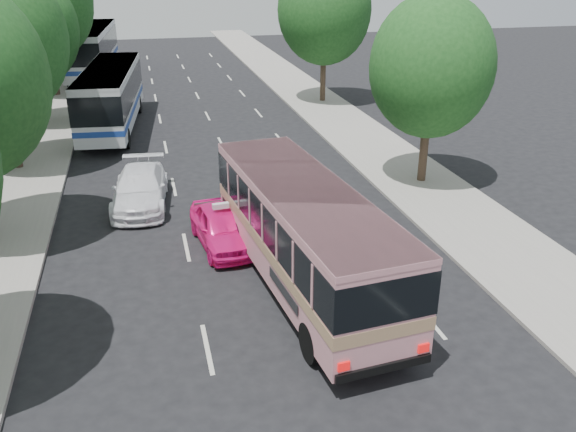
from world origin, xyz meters
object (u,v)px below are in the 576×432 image
object	(u,v)px
pink_taxi	(222,227)
pink_bus	(304,227)
tour_coach_front	(111,93)
white_pickup	(140,188)
tour_coach_rear	(92,47)

from	to	relation	value
pink_taxi	pink_bus	bearing A→B (deg)	-66.98
tour_coach_front	pink_taxi	bearing A→B (deg)	-71.35
white_pickup	tour_coach_rear	distance (m)	29.05
pink_bus	white_pickup	distance (m)	9.14
tour_coach_rear	pink_bus	bearing A→B (deg)	-74.05
pink_bus	tour_coach_rear	size ratio (longest dim) A/B	0.78
white_pickup	tour_coach_front	bearing A→B (deg)	101.33
pink_taxi	white_pickup	xyz separation A→B (m)	(-2.62, 4.36, 0.03)
pink_bus	white_pickup	xyz separation A→B (m)	(-4.58, 7.81, -1.28)
tour_coach_front	pink_bus	bearing A→B (deg)	-68.21
white_pickup	pink_bus	bearing A→B (deg)	-53.97
pink_taxi	tour_coach_front	size ratio (longest dim) A/B	0.35
white_pickup	tour_coach_rear	size ratio (longest dim) A/B	0.38
white_pickup	tour_coach_front	distance (m)	12.26
tour_coach_rear	pink_taxi	bearing A→B (deg)	-76.13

